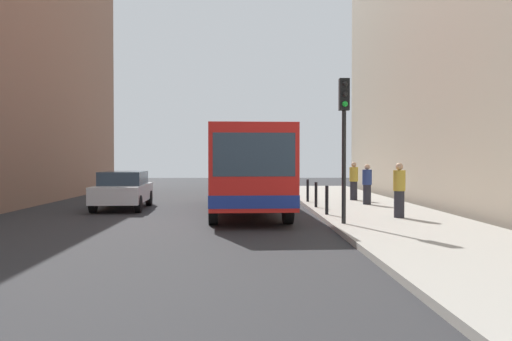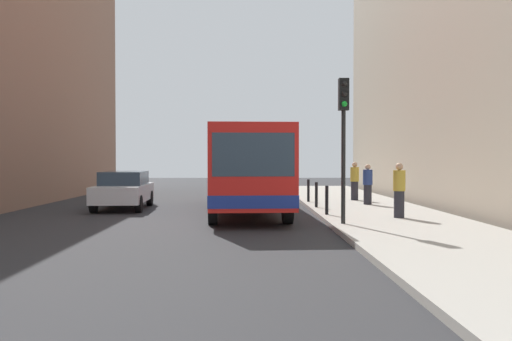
% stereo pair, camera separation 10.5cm
% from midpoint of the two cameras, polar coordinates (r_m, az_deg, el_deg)
% --- Properties ---
extents(ground_plane, '(80.00, 80.00, 0.00)m').
position_cam_midpoint_polar(ground_plane, '(17.35, -3.82, -5.35)').
color(ground_plane, '#2D2D30').
extents(sidewalk, '(4.40, 40.00, 0.15)m').
position_cam_midpoint_polar(sidewalk, '(17.93, 13.76, -4.93)').
color(sidewalk, '#ADA89E').
rests_on(sidewalk, ground).
extents(bus, '(3.04, 11.13, 3.00)m').
position_cam_midpoint_polar(bus, '(20.66, -1.36, 0.50)').
color(bus, red).
rests_on(bus, ground).
extents(car_beside_bus, '(2.01, 4.47, 1.48)m').
position_cam_midpoint_polar(car_beside_bus, '(22.42, -13.68, -1.89)').
color(car_beside_bus, silver).
rests_on(car_beside_bus, ground).
extents(traffic_light, '(0.28, 0.33, 4.10)m').
position_cam_midpoint_polar(traffic_light, '(15.82, 8.89, 4.90)').
color(traffic_light, black).
rests_on(traffic_light, sidewalk).
extents(bollard_near, '(0.11, 0.11, 0.95)m').
position_cam_midpoint_polar(bollard_near, '(18.33, 7.16, -3.04)').
color(bollard_near, black).
rests_on(bollard_near, sidewalk).
extents(bollard_mid, '(0.11, 0.11, 0.95)m').
position_cam_midpoint_polar(bollard_mid, '(21.03, 6.07, -2.49)').
color(bollard_mid, black).
rests_on(bollard_mid, sidewalk).
extents(bollard_far, '(0.11, 0.11, 0.95)m').
position_cam_midpoint_polar(bollard_far, '(23.73, 5.23, -2.07)').
color(bollard_far, black).
rests_on(bollard_far, sidewalk).
extents(pedestrian_near_signal, '(0.38, 0.38, 1.71)m').
position_cam_midpoint_polar(pedestrian_near_signal, '(17.76, 14.39, -1.99)').
color(pedestrian_near_signal, '#26262D').
rests_on(pedestrian_near_signal, sidewalk).
extents(pedestrian_mid_sidewalk, '(0.38, 0.38, 1.62)m').
position_cam_midpoint_polar(pedestrian_mid_sidewalk, '(22.63, 11.26, -1.42)').
color(pedestrian_mid_sidewalk, '#26262D').
rests_on(pedestrian_mid_sidewalk, sidewalk).
extents(pedestrian_far_sidewalk, '(0.38, 0.38, 1.69)m').
position_cam_midpoint_polar(pedestrian_far_sidewalk, '(24.90, 9.93, -1.08)').
color(pedestrian_far_sidewalk, '#26262D').
rests_on(pedestrian_far_sidewalk, sidewalk).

